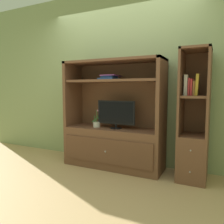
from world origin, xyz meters
The scene contains 8 objects.
ground_plane centered at (0.00, 0.00, 0.00)m, with size 8.00×8.00×0.00m, color tan.
painted_rear_wall centered at (0.00, 0.75, 1.40)m, with size 6.00×0.10×2.80m, color #8C9E6B.
media_console centered at (0.00, 0.41, 0.51)m, with size 1.52×0.53×1.62m.
tv_monitor centered at (0.06, 0.37, 0.83)m, with size 0.60×0.17×0.42m.
potted_plant centered at (-0.27, 0.35, 0.65)m, with size 0.13×0.13×0.27m.
magazine_stack centered at (-0.06, 0.40, 1.37)m, with size 0.28×0.34×0.07m.
bookshelf_tall centered at (1.16, 0.41, 0.58)m, with size 0.37×0.49×1.71m.
upright_book_row centered at (1.11, 0.40, 1.23)m, with size 0.18×0.15×0.27m.
Camera 1 is at (1.45, -2.64, 1.19)m, focal length 35.80 mm.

